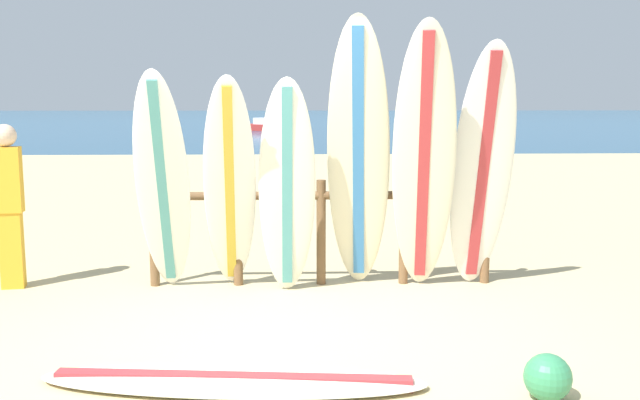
# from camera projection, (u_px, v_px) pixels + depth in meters

# --- Properties ---
(ground_plane) EXTENTS (120.00, 120.00, 0.00)m
(ground_plane) POSITION_uv_depth(u_px,v_px,m) (261.00, 353.00, 5.05)
(ground_plane) COLOR #CCB784
(ocean_water) EXTENTS (120.00, 80.00, 0.01)m
(ocean_water) POSITION_uv_depth(u_px,v_px,m) (291.00, 118.00, 62.42)
(ocean_water) COLOR #1E5984
(ocean_water) RESTS_ON ground
(surfboard_rack) EXTENTS (3.33, 0.09, 1.03)m
(surfboard_rack) POSITION_uv_depth(u_px,v_px,m) (321.00, 220.00, 6.85)
(surfboard_rack) COLOR brown
(surfboard_rack) RESTS_ON ground
(surfboard_leaning_far_left) EXTENTS (0.52, 0.95, 2.06)m
(surfboard_leaning_far_left) POSITION_uv_depth(u_px,v_px,m) (163.00, 185.00, 6.35)
(surfboard_leaning_far_left) COLOR white
(surfboard_leaning_far_left) RESTS_ON ground
(surfboard_leaning_left) EXTENTS (0.54, 1.03, 2.01)m
(surfboard_leaning_left) POSITION_uv_depth(u_px,v_px,m) (230.00, 187.00, 6.40)
(surfboard_leaning_left) COLOR white
(surfboard_leaning_left) RESTS_ON ground
(surfboard_leaning_center_left) EXTENTS (0.53, 0.53, 1.99)m
(surfboard_leaning_center_left) POSITION_uv_depth(u_px,v_px,m) (287.00, 188.00, 6.40)
(surfboard_leaning_center_left) COLOR white
(surfboard_leaning_center_left) RESTS_ON ground
(surfboard_leaning_center) EXTENTS (0.67, 0.84, 2.53)m
(surfboard_leaning_center) POSITION_uv_depth(u_px,v_px,m) (358.00, 157.00, 6.52)
(surfboard_leaning_center) COLOR beige
(surfboard_leaning_center) RESTS_ON ground
(surfboard_leaning_center_right) EXTENTS (0.68, 0.98, 2.47)m
(surfboard_leaning_center_right) POSITION_uv_depth(u_px,v_px,m) (424.00, 162.00, 6.38)
(surfboard_leaning_center_right) COLOR silver
(surfboard_leaning_center_right) RESTS_ON ground
(surfboard_leaning_right) EXTENTS (0.60, 0.69, 2.32)m
(surfboard_leaning_right) POSITION_uv_depth(u_px,v_px,m) (482.00, 168.00, 6.56)
(surfboard_leaning_right) COLOR white
(surfboard_leaning_right) RESTS_ON ground
(surfboard_lying_on_sand) EXTENTS (2.51, 0.79, 0.08)m
(surfboard_lying_on_sand) POSITION_uv_depth(u_px,v_px,m) (232.00, 380.00, 4.48)
(surfboard_lying_on_sand) COLOR silver
(surfboard_lying_on_sand) RESTS_ON ground
(beachgoer_standing) EXTENTS (0.27, 0.21, 1.56)m
(beachgoer_standing) POSITION_uv_depth(u_px,v_px,m) (9.00, 199.00, 6.68)
(beachgoer_standing) COLOR gold
(beachgoer_standing) RESTS_ON ground
(small_boat_offshore) EXTENTS (2.64, 2.49, 0.71)m
(small_boat_offshore) POSITION_uv_depth(u_px,v_px,m) (263.00, 126.00, 39.14)
(small_boat_offshore) COLOR #B22D28
(small_boat_offshore) RESTS_ON ocean_water
(beach_ball) EXTENTS (0.29, 0.29, 0.29)m
(beach_ball) POSITION_uv_depth(u_px,v_px,m) (548.00, 377.00, 4.25)
(beach_ball) COLOR #388C59
(beach_ball) RESTS_ON ground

